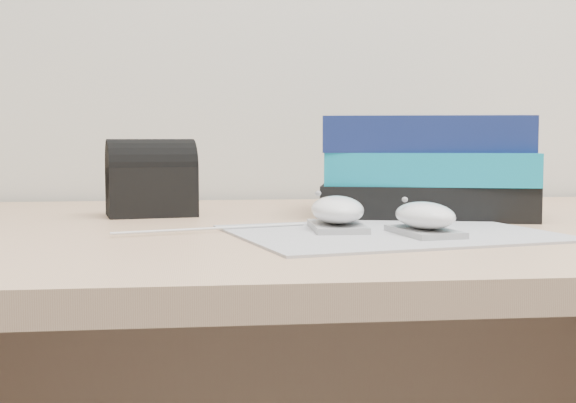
{
  "coord_description": "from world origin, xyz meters",
  "views": [
    {
      "loc": [
        -0.22,
        0.61,
        0.84
      ],
      "look_at": [
        -0.12,
        1.43,
        0.77
      ],
      "focal_mm": 50.0,
      "sensor_mm": 36.0,
      "label": 1
    }
  ],
  "objects": [
    {
      "name": "pouch",
      "position": [
        -0.27,
        1.71,
        0.78
      ],
      "size": [
        0.13,
        0.1,
        0.1
      ],
      "color": "black",
      "rests_on": "desk"
    },
    {
      "name": "book_stack",
      "position": [
        0.1,
        1.68,
        0.8
      ],
      "size": [
        0.32,
        0.28,
        0.14
      ],
      "color": "black",
      "rests_on": "desk"
    },
    {
      "name": "mouse_front",
      "position": [
        0.03,
        1.44,
        0.75
      ],
      "size": [
        0.07,
        0.1,
        0.04
      ],
      "color": "#9A9A9D",
      "rests_on": "mousepad"
    },
    {
      "name": "desk",
      "position": [
        0.0,
        1.64,
        0.5
      ],
      "size": [
        1.6,
        0.8,
        0.73
      ],
      "color": "tan",
      "rests_on": "ground"
    },
    {
      "name": "mousepad",
      "position": [
        0.0,
        1.46,
        0.73
      ],
      "size": [
        0.39,
        0.33,
        0.0
      ],
      "primitive_type": "cube",
      "rotation": [
        0.0,
        0.0,
        0.22
      ],
      "color": "gray",
      "rests_on": "desk"
    },
    {
      "name": "usb_cable",
      "position": [
        -0.19,
        1.51,
        0.73
      ],
      "size": [
        0.22,
        0.07,
        0.0
      ],
      "primitive_type": "cylinder",
      "rotation": [
        0.0,
        1.57,
        0.31
      ],
      "color": "silver",
      "rests_on": "mousepad"
    },
    {
      "name": "mouse_rear",
      "position": [
        -0.05,
        1.49,
        0.75
      ],
      "size": [
        0.06,
        0.11,
        0.04
      ],
      "color": "#A09FA2",
      "rests_on": "mousepad"
    }
  ]
}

